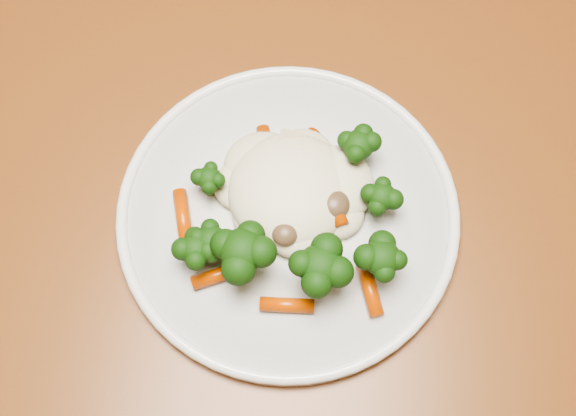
# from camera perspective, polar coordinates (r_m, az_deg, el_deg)

# --- Properties ---
(dining_table) EXTENTS (1.38, 1.15, 0.75)m
(dining_table) POSITION_cam_1_polar(r_m,az_deg,el_deg) (0.72, 3.00, -4.16)
(dining_table) COLOR brown
(dining_table) RESTS_ON ground
(plate) EXTENTS (0.29, 0.29, 0.01)m
(plate) POSITION_cam_1_polar(r_m,az_deg,el_deg) (0.62, 0.00, -0.50)
(plate) COLOR white
(plate) RESTS_ON dining_table
(meal) EXTENTS (0.20, 0.17, 0.05)m
(meal) POSITION_cam_1_polar(r_m,az_deg,el_deg) (0.59, 0.29, -0.36)
(meal) COLOR beige
(meal) RESTS_ON plate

